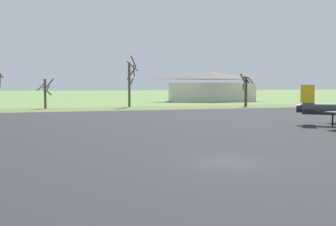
% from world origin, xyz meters
% --- Properties ---
extents(ground_plane, '(600.00, 600.00, 0.00)m').
position_xyz_m(ground_plane, '(0.00, 0.00, 0.00)').
color(ground_plane, '#607F42').
extents(asphalt_apron, '(77.58, 59.54, 0.05)m').
position_xyz_m(asphalt_apron, '(0.00, 17.86, 0.03)').
color(asphalt_apron, '#28282B').
rests_on(asphalt_apron, ground).
extents(grass_verge_strip, '(137.58, 12.00, 0.06)m').
position_xyz_m(grass_verge_strip, '(0.00, 53.63, 0.03)').
color(grass_verge_strip, '#576838').
rests_on(grass_verge_strip, ground).
extents(bare_tree_left_of_center, '(3.15, 2.93, 5.70)m').
position_xyz_m(bare_tree_left_of_center, '(-9.85, 57.80, 3.10)').
color(bare_tree_left_of_center, brown).
rests_on(bare_tree_left_of_center, ground).
extents(bare_tree_center, '(2.55, 3.19, 10.15)m').
position_xyz_m(bare_tree_center, '(6.30, 58.66, 5.20)').
color(bare_tree_center, brown).
rests_on(bare_tree_center, ground).
extents(bare_tree_right_of_center, '(2.78, 2.38, 6.71)m').
position_xyz_m(bare_tree_right_of_center, '(29.42, 54.16, 3.57)').
color(bare_tree_right_of_center, '#42382D').
rests_on(bare_tree_right_of_center, ground).
extents(visitor_building, '(24.27, 12.58, 7.94)m').
position_xyz_m(visitor_building, '(33.16, 81.06, 3.85)').
color(visitor_building, beige).
rests_on(visitor_building, ground).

